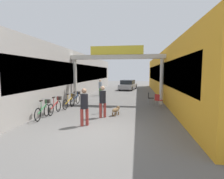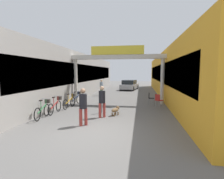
{
  "view_description": "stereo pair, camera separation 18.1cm",
  "coord_description": "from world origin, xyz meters",
  "px_view_note": "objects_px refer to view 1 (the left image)",
  "views": [
    {
      "loc": [
        1.57,
        -6.64,
        2.38
      ],
      "look_at": [
        0.0,
        4.11,
        1.3
      ],
      "focal_mm": 28.0,
      "sensor_mm": 36.0,
      "label": 1
    },
    {
      "loc": [
        1.75,
        -6.62,
        2.38
      ],
      "look_at": [
        0.0,
        4.11,
        1.3
      ],
      "focal_mm": 28.0,
      "sensor_mm": 36.0,
      "label": 2
    }
  ],
  "objects_px": {
    "bicycle_blue_farthest": "(76,99)",
    "cafe_chair_red_nearer": "(158,99)",
    "cafe_chair_black_farther": "(150,97)",
    "parked_car_silver": "(128,85)",
    "bicycle_orange_third": "(70,101)",
    "dog_on_leash": "(116,110)",
    "pedestrian_companion": "(84,105)",
    "pedestrian_with_dog": "(103,100)",
    "bicycle_green_nearest": "(43,110)",
    "bollard_post_metal": "(102,105)",
    "bicycle_red_second": "(56,106)",
    "pedestrian_carrying_crate": "(100,87)"
  },
  "relations": [
    {
      "from": "pedestrian_with_dog",
      "to": "parked_car_silver",
      "type": "height_order",
      "value": "pedestrian_with_dog"
    },
    {
      "from": "cafe_chair_red_nearer",
      "to": "bicycle_orange_third",
      "type": "bearing_deg",
      "value": -169.18
    },
    {
      "from": "pedestrian_with_dog",
      "to": "bollard_post_metal",
      "type": "height_order",
      "value": "pedestrian_with_dog"
    },
    {
      "from": "bicycle_orange_third",
      "to": "bollard_post_metal",
      "type": "bearing_deg",
      "value": -26.18
    },
    {
      "from": "pedestrian_carrying_crate",
      "to": "parked_car_silver",
      "type": "distance_m",
      "value": 6.84
    },
    {
      "from": "pedestrian_with_dog",
      "to": "dog_on_leash",
      "type": "xyz_separation_m",
      "value": [
        0.64,
        0.57,
        -0.65
      ]
    },
    {
      "from": "bicycle_blue_farthest",
      "to": "pedestrian_companion",
      "type": "bearing_deg",
      "value": -65.91
    },
    {
      "from": "bicycle_red_second",
      "to": "bicycle_green_nearest",
      "type": "bearing_deg",
      "value": -95.02
    },
    {
      "from": "bicycle_orange_third",
      "to": "bicycle_blue_farthest",
      "type": "bearing_deg",
      "value": 90.34
    },
    {
      "from": "cafe_chair_red_nearer",
      "to": "cafe_chair_black_farther",
      "type": "height_order",
      "value": "same"
    },
    {
      "from": "dog_on_leash",
      "to": "cafe_chair_black_farther",
      "type": "height_order",
      "value": "cafe_chair_black_farther"
    },
    {
      "from": "bicycle_red_second",
      "to": "parked_car_silver",
      "type": "xyz_separation_m",
      "value": [
        3.43,
        14.26,
        0.21
      ]
    },
    {
      "from": "pedestrian_with_dog",
      "to": "bicycle_blue_farthest",
      "type": "distance_m",
      "value": 4.3
    },
    {
      "from": "pedestrian_with_dog",
      "to": "bicycle_green_nearest",
      "type": "bearing_deg",
      "value": -169.07
    },
    {
      "from": "bicycle_orange_third",
      "to": "bollard_post_metal",
      "type": "distance_m",
      "value": 2.72
    },
    {
      "from": "dog_on_leash",
      "to": "bicycle_red_second",
      "type": "bearing_deg",
      "value": -179.95
    },
    {
      "from": "cafe_chair_black_farther",
      "to": "parked_car_silver",
      "type": "relative_size",
      "value": 0.21
    },
    {
      "from": "bicycle_blue_farthest",
      "to": "parked_car_silver",
      "type": "distance_m",
      "value": 11.95
    },
    {
      "from": "dog_on_leash",
      "to": "bollard_post_metal",
      "type": "xyz_separation_m",
      "value": [
        -0.87,
        0.34,
        0.2
      ]
    },
    {
      "from": "dog_on_leash",
      "to": "bicycle_green_nearest",
      "type": "bearing_deg",
      "value": -162.43
    },
    {
      "from": "parked_car_silver",
      "to": "cafe_chair_red_nearer",
      "type": "bearing_deg",
      "value": -76.98
    },
    {
      "from": "dog_on_leash",
      "to": "bicycle_red_second",
      "type": "distance_m",
      "value": 3.55
    },
    {
      "from": "cafe_chair_red_nearer",
      "to": "parked_car_silver",
      "type": "relative_size",
      "value": 0.21
    },
    {
      "from": "bicycle_blue_farthest",
      "to": "cafe_chair_red_nearer",
      "type": "distance_m",
      "value": 5.88
    },
    {
      "from": "bicycle_red_second",
      "to": "cafe_chair_black_farther",
      "type": "relative_size",
      "value": 1.9
    },
    {
      "from": "bollard_post_metal",
      "to": "pedestrian_carrying_crate",
      "type": "bearing_deg",
      "value": 102.77
    },
    {
      "from": "pedestrian_carrying_crate",
      "to": "bollard_post_metal",
      "type": "distance_m",
      "value": 7.74
    },
    {
      "from": "pedestrian_companion",
      "to": "cafe_chair_red_nearer",
      "type": "xyz_separation_m",
      "value": [
        3.72,
        4.75,
        -0.42
      ]
    },
    {
      "from": "bicycle_blue_farthest",
      "to": "cafe_chair_red_nearer",
      "type": "height_order",
      "value": "bicycle_blue_farthest"
    },
    {
      "from": "bicycle_red_second",
      "to": "bicycle_orange_third",
      "type": "bearing_deg",
      "value": 81.39
    },
    {
      "from": "bicycle_red_second",
      "to": "cafe_chair_black_farther",
      "type": "distance_m",
      "value": 6.7
    },
    {
      "from": "pedestrian_with_dog",
      "to": "bicycle_orange_third",
      "type": "xyz_separation_m",
      "value": [
        -2.67,
        2.12,
        -0.51
      ]
    },
    {
      "from": "dog_on_leash",
      "to": "bicycle_green_nearest",
      "type": "xyz_separation_m",
      "value": [
        -3.65,
        -1.15,
        0.13
      ]
    },
    {
      "from": "bicycle_green_nearest",
      "to": "bicycle_blue_farthest",
      "type": "distance_m",
      "value": 3.92
    },
    {
      "from": "dog_on_leash",
      "to": "bicycle_orange_third",
      "type": "distance_m",
      "value": 3.66
    },
    {
      "from": "bicycle_green_nearest",
      "to": "parked_car_silver",
      "type": "relative_size",
      "value": 0.4
    },
    {
      "from": "pedestrian_with_dog",
      "to": "pedestrian_carrying_crate",
      "type": "xyz_separation_m",
      "value": [
        -1.94,
        8.46,
        -0.02
      ]
    },
    {
      "from": "bicycle_blue_farthest",
      "to": "cafe_chair_black_farther",
      "type": "height_order",
      "value": "bicycle_blue_farthest"
    },
    {
      "from": "pedestrian_with_dog",
      "to": "cafe_chair_red_nearer",
      "type": "height_order",
      "value": "pedestrian_with_dog"
    },
    {
      "from": "pedestrian_with_dog",
      "to": "pedestrian_companion",
      "type": "distance_m",
      "value": 1.59
    },
    {
      "from": "cafe_chair_black_farther",
      "to": "bicycle_orange_third",
      "type": "bearing_deg",
      "value": -158.7
    },
    {
      "from": "dog_on_leash",
      "to": "bicycle_orange_third",
      "type": "height_order",
      "value": "bicycle_orange_third"
    },
    {
      "from": "bollard_post_metal",
      "to": "parked_car_silver",
      "type": "relative_size",
      "value": 0.23
    },
    {
      "from": "pedestrian_companion",
      "to": "cafe_chair_black_farther",
      "type": "relative_size",
      "value": 1.88
    },
    {
      "from": "dog_on_leash",
      "to": "bicycle_red_second",
      "type": "xyz_separation_m",
      "value": [
        -3.55,
        -0.0,
        0.13
      ]
    },
    {
      "from": "cafe_chair_red_nearer",
      "to": "cafe_chair_black_farther",
      "type": "bearing_deg",
      "value": 116.95
    },
    {
      "from": "bicycle_red_second",
      "to": "parked_car_silver",
      "type": "bearing_deg",
      "value": 76.49
    },
    {
      "from": "pedestrian_with_dog",
      "to": "bicycle_blue_farthest",
      "type": "height_order",
      "value": "pedestrian_with_dog"
    },
    {
      "from": "pedestrian_with_dog",
      "to": "bicycle_green_nearest",
      "type": "distance_m",
      "value": 3.11
    },
    {
      "from": "pedestrian_with_dog",
      "to": "pedestrian_companion",
      "type": "bearing_deg",
      "value": -109.19
    }
  ]
}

